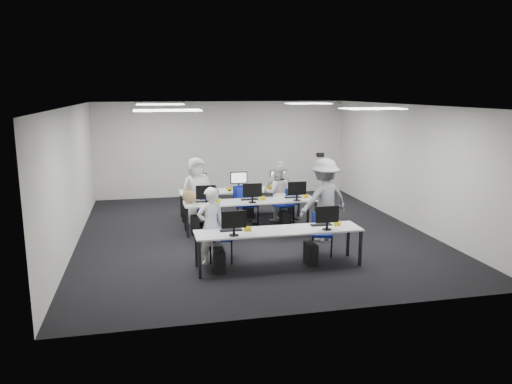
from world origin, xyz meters
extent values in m
plane|color=black|center=(0.00, 0.00, 0.00)|extent=(9.00, 9.00, 0.00)
plane|color=white|center=(0.00, 0.00, 3.00)|extent=(9.00, 9.00, 0.00)
cube|color=silver|center=(0.00, 4.50, 1.50)|extent=(8.00, 0.02, 3.00)
cube|color=silver|center=(0.00, -4.50, 1.50)|extent=(8.00, 0.02, 3.00)
cube|color=silver|center=(-4.00, 0.00, 1.50)|extent=(0.02, 9.00, 3.00)
cube|color=silver|center=(4.00, 0.00, 1.50)|extent=(0.02, 9.00, 3.00)
cube|color=white|center=(-2.00, -2.00, 2.98)|extent=(1.20, 0.60, 0.02)
cube|color=white|center=(2.00, -2.00, 2.98)|extent=(1.20, 0.60, 0.02)
cube|color=white|center=(-2.00, 2.00, 2.98)|extent=(1.20, 0.60, 0.02)
cube|color=white|center=(2.00, 2.00, 2.98)|extent=(1.20, 0.60, 0.02)
cube|color=silver|center=(0.00, -2.40, 0.71)|extent=(3.20, 0.70, 0.03)
cube|color=black|center=(-1.55, -2.70, 0.35)|extent=(0.05, 0.05, 0.70)
cube|color=black|center=(-1.55, -2.10, 0.35)|extent=(0.05, 0.05, 0.70)
cube|color=black|center=(1.55, -2.70, 0.35)|extent=(0.05, 0.05, 0.70)
cube|color=black|center=(1.55, -2.10, 0.35)|extent=(0.05, 0.05, 0.70)
cube|color=silver|center=(0.00, 0.20, 0.71)|extent=(3.20, 0.70, 0.03)
cube|color=black|center=(-1.55, -0.10, 0.35)|extent=(0.05, 0.05, 0.70)
cube|color=black|center=(-1.55, 0.50, 0.35)|extent=(0.05, 0.05, 0.70)
cube|color=black|center=(1.55, -0.10, 0.35)|extent=(0.05, 0.05, 0.70)
cube|color=black|center=(1.55, 0.50, 0.35)|extent=(0.05, 0.05, 0.70)
cube|color=silver|center=(0.00, 1.60, 0.71)|extent=(3.20, 0.70, 0.03)
cube|color=black|center=(-1.55, 1.30, 0.35)|extent=(0.05, 0.05, 0.70)
cube|color=black|center=(-1.55, 1.90, 0.35)|extent=(0.05, 0.05, 0.70)
cube|color=black|center=(1.55, 1.30, 0.35)|extent=(0.05, 0.05, 0.70)
cube|color=black|center=(1.55, 1.90, 0.35)|extent=(0.05, 0.05, 0.70)
cube|color=#0E49B8|center=(-0.90, -2.58, 1.03)|extent=(0.46, 0.04, 0.32)
cube|color=black|center=(-0.90, -2.26, 0.74)|extent=(0.42, 0.14, 0.02)
ellipsoid|color=black|center=(-0.60, -2.26, 0.75)|extent=(0.07, 0.10, 0.04)
cube|color=black|center=(-1.15, -2.40, 0.21)|extent=(0.18, 0.40, 0.42)
cube|color=white|center=(0.90, -2.58, 1.03)|extent=(0.46, 0.04, 0.32)
cube|color=black|center=(0.90, -2.26, 0.74)|extent=(0.42, 0.14, 0.02)
ellipsoid|color=black|center=(1.20, -2.26, 0.75)|extent=(0.07, 0.10, 0.04)
cube|color=black|center=(0.65, -2.40, 0.21)|extent=(0.18, 0.40, 0.42)
cube|color=white|center=(-1.10, 0.02, 1.03)|extent=(0.46, 0.04, 0.32)
cube|color=black|center=(-1.10, 0.34, 0.74)|extent=(0.42, 0.14, 0.02)
ellipsoid|color=black|center=(-0.80, 0.34, 0.75)|extent=(0.07, 0.10, 0.04)
cube|color=black|center=(-1.35, 0.20, 0.21)|extent=(0.18, 0.40, 0.42)
cube|color=white|center=(0.00, 0.02, 1.03)|extent=(0.46, 0.04, 0.32)
cube|color=black|center=(0.00, 0.34, 0.74)|extent=(0.42, 0.14, 0.02)
ellipsoid|color=black|center=(0.30, 0.34, 0.75)|extent=(0.07, 0.10, 0.04)
cube|color=black|center=(-0.25, 0.20, 0.21)|extent=(0.18, 0.40, 0.42)
cube|color=white|center=(1.10, 0.02, 1.03)|extent=(0.46, 0.04, 0.32)
cube|color=black|center=(1.10, 0.34, 0.74)|extent=(0.42, 0.14, 0.02)
ellipsoid|color=black|center=(1.40, 0.34, 0.75)|extent=(0.07, 0.10, 0.04)
cube|color=black|center=(0.85, 0.20, 0.21)|extent=(0.18, 0.40, 0.42)
cube|color=white|center=(-1.10, 1.78, 1.03)|extent=(0.46, 0.04, 0.32)
cube|color=black|center=(-1.10, 1.46, 0.74)|extent=(0.42, 0.14, 0.02)
ellipsoid|color=black|center=(-1.40, 1.46, 0.75)|extent=(0.07, 0.10, 0.04)
cube|color=black|center=(-0.85, 1.60, 0.21)|extent=(0.18, 0.40, 0.42)
cube|color=white|center=(0.00, 1.78, 1.03)|extent=(0.46, 0.04, 0.32)
cube|color=black|center=(0.00, 1.46, 0.74)|extent=(0.42, 0.14, 0.02)
ellipsoid|color=black|center=(-0.30, 1.46, 0.75)|extent=(0.07, 0.10, 0.04)
cube|color=black|center=(0.25, 1.60, 0.21)|extent=(0.18, 0.40, 0.42)
cube|color=white|center=(1.10, 1.78, 1.03)|extent=(0.46, 0.04, 0.32)
cube|color=black|center=(1.10, 1.46, 0.74)|extent=(0.42, 0.14, 0.02)
ellipsoid|color=black|center=(0.80, 1.46, 0.75)|extent=(0.07, 0.10, 0.04)
cube|color=black|center=(1.35, 1.60, 0.21)|extent=(0.18, 0.40, 0.42)
cube|color=navy|center=(-1.01, -1.82, 0.48)|extent=(0.55, 0.53, 0.06)
cube|color=navy|center=(-0.96, -1.62, 0.75)|extent=(0.44, 0.15, 0.37)
cube|color=navy|center=(1.06, -1.90, 0.44)|extent=(0.52, 0.51, 0.06)
cube|color=navy|center=(1.12, -1.72, 0.68)|extent=(0.39, 0.17, 0.34)
cube|color=navy|center=(-0.98, 0.63, 0.48)|extent=(0.58, 0.57, 0.06)
cube|color=navy|center=(-0.90, 0.83, 0.75)|extent=(0.43, 0.20, 0.37)
cube|color=navy|center=(-0.01, 0.79, 0.50)|extent=(0.61, 0.60, 0.06)
cube|color=navy|center=(-0.09, 0.99, 0.78)|extent=(0.44, 0.21, 0.39)
cube|color=navy|center=(0.96, 0.75, 0.46)|extent=(0.52, 0.51, 0.06)
cube|color=navy|center=(0.91, 0.95, 0.71)|extent=(0.42, 0.14, 0.36)
cube|color=navy|center=(-1.03, 0.97, 0.50)|extent=(0.61, 0.59, 0.07)
cube|color=navy|center=(-0.95, 0.77, 0.78)|extent=(0.45, 0.20, 0.39)
cube|color=navy|center=(0.02, 0.97, 0.47)|extent=(0.52, 0.51, 0.06)
cube|color=navy|center=(-0.02, 0.77, 0.74)|extent=(0.43, 0.13, 0.37)
cube|color=navy|center=(1.15, 0.98, 0.45)|extent=(0.55, 0.54, 0.06)
cube|color=navy|center=(1.22, 0.80, 0.70)|extent=(0.40, 0.19, 0.35)
ellipsoid|color=#906F4A|center=(-1.45, 0.29, 0.88)|extent=(0.42, 0.34, 0.30)
imported|color=white|center=(-1.24, -1.94, 0.76)|extent=(0.64, 0.50, 1.53)
imported|color=white|center=(0.85, 0.93, 0.74)|extent=(0.78, 0.64, 1.48)
imported|color=white|center=(-1.20, 1.09, 0.85)|extent=(0.93, 0.72, 1.70)
imported|color=white|center=(0.93, 1.04, 0.78)|extent=(0.98, 0.60, 1.56)
imported|color=slate|center=(1.44, -0.94, 0.93)|extent=(1.35, 1.01, 1.87)
cube|color=black|center=(1.39, -0.77, 1.93)|extent=(0.19, 0.21, 0.10)
camera|label=1|loc=(-2.40, -11.25, 3.34)|focal=35.00mm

